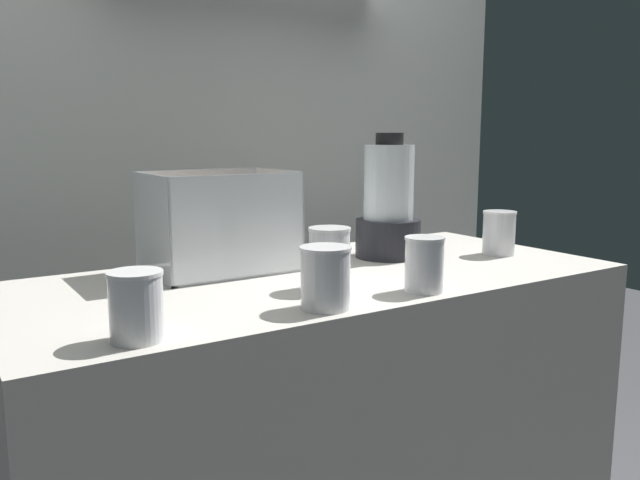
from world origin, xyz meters
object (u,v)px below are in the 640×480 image
object	(u,v)px
juice_cup_mango_far_left	(136,309)
juice_cup_carrot_left	(326,281)
blender_pitcher	(388,207)
juice_cup_carrot_far_right	(499,236)
juice_cup_pomegranate_middle	(330,261)
juice_cup_carrot_right	(424,268)
carrot_display_bin	(216,239)

from	to	relation	value
juice_cup_mango_far_left	juice_cup_carrot_left	distance (m)	0.35
blender_pitcher	juice_cup_carrot_far_right	distance (m)	0.31
blender_pitcher	juice_cup_pomegranate_middle	distance (m)	0.39
juice_cup_carrot_left	juice_cup_carrot_right	world-z (taller)	juice_cup_carrot_left
juice_cup_pomegranate_middle	juice_cup_carrot_far_right	bearing A→B (deg)	7.12
juice_cup_pomegranate_middle	juice_cup_carrot_left	bearing A→B (deg)	-126.33
juice_cup_carrot_right	carrot_display_bin	bearing A→B (deg)	123.44
juice_cup_pomegranate_middle	juice_cup_carrot_far_right	size ratio (longest dim) A/B	1.10
carrot_display_bin	juice_cup_carrot_left	size ratio (longest dim) A/B	2.81
juice_cup_mango_far_left	juice_cup_carrot_right	distance (m)	0.59
juice_cup_carrot_left	blender_pitcher	bearing A→B (deg)	38.87
carrot_display_bin	juice_cup_pomegranate_middle	bearing A→B (deg)	-66.30
juice_cup_mango_far_left	carrot_display_bin	bearing A→B (deg)	52.79
blender_pitcher	juice_cup_carrot_left	size ratio (longest dim) A/B	2.77
juice_cup_carrot_left	juice_cup_mango_far_left	bearing A→B (deg)	179.69
carrot_display_bin	juice_cup_carrot_far_right	bearing A→B (deg)	-16.74
blender_pitcher	carrot_display_bin	bearing A→B (deg)	169.73
carrot_display_bin	juice_cup_pomegranate_middle	size ratio (longest dim) A/B	2.54
juice_cup_carrot_right	juice_cup_mango_far_left	bearing A→B (deg)	179.71
juice_cup_pomegranate_middle	juice_cup_carrot_right	bearing A→B (deg)	-40.54
blender_pitcher	juice_cup_carrot_far_right	xyz separation A→B (m)	(0.27, -0.14, -0.08)
blender_pitcher	juice_cup_carrot_left	distance (m)	0.54
blender_pitcher	juice_cup_carrot_right	xyz separation A→B (m)	(-0.17, -0.34, -0.08)
juice_cup_carrot_left	juice_cup_pomegranate_middle	distance (m)	0.16
juice_cup_carrot_left	juice_cup_pomegranate_middle	size ratio (longest dim) A/B	0.90
juice_cup_pomegranate_middle	juice_cup_carrot_right	size ratio (longest dim) A/B	1.14
juice_cup_carrot_left	juice_cup_pomegranate_middle	bearing A→B (deg)	53.67
juice_cup_mango_far_left	juice_cup_carrot_left	size ratio (longest dim) A/B	0.95
juice_cup_mango_far_left	juice_cup_carrot_right	size ratio (longest dim) A/B	0.98
carrot_display_bin	juice_cup_pomegranate_middle	xyz separation A→B (m)	(0.13, -0.29, -0.02)
juice_cup_mango_far_left	juice_cup_pomegranate_middle	size ratio (longest dim) A/B	0.86
carrot_display_bin	blender_pitcher	xyz separation A→B (m)	(0.45, -0.08, 0.06)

